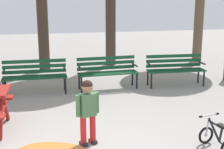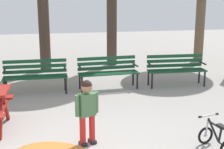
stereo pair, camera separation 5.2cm
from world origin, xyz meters
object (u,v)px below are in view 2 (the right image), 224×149
park_bench_right (108,70)px  kids_bicycle (216,139)px  park_bench_left (35,74)px  park_bench_far_right (176,67)px  child_standing (87,107)px

park_bench_right → kids_bicycle: size_ratio=2.67×
park_bench_left → kids_bicycle: size_ratio=2.65×
park_bench_right → park_bench_left: bearing=-179.4°
park_bench_far_right → park_bench_left: bearing=178.9°
park_bench_left → child_standing: (0.86, -3.28, 0.15)m
park_bench_left → park_bench_far_right: 3.80m
park_bench_left → child_standing: size_ratio=1.44×
park_bench_far_right → kids_bicycle: park_bench_far_right is taller
child_standing → kids_bicycle: bearing=-18.7°
park_bench_right → park_bench_far_right: 1.91m
park_bench_left → park_bench_far_right: same height
park_bench_left → child_standing: 3.39m
child_standing → park_bench_left: bearing=104.7°
child_standing → kids_bicycle: child_standing is taller
park_bench_right → child_standing: child_standing is taller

